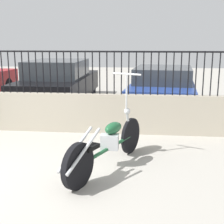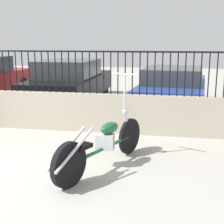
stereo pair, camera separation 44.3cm
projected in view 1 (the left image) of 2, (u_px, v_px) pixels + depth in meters
name	position (u px, v px, depth m)	size (l,w,h in m)	color
low_wall	(25.00, 112.00, 6.99)	(10.66, 0.18, 0.86)	#B2A893
fence_railing	(22.00, 66.00, 6.76)	(10.66, 0.04, 0.92)	black
motorcycle_green	(105.00, 145.00, 4.80)	(1.05, 2.12, 1.46)	black
car_black	(59.00, 82.00, 9.94)	(1.81, 4.56, 1.40)	black
car_blue	(163.00, 87.00, 9.27)	(2.19, 4.43, 1.24)	black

